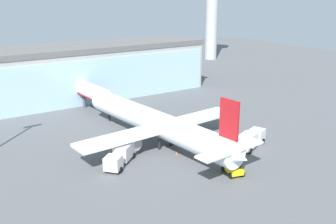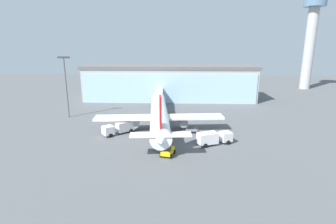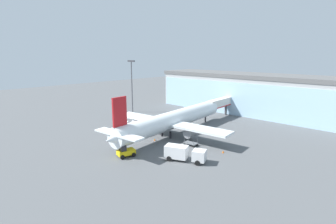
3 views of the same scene
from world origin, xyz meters
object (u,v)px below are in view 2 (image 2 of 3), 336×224
(fuel_truck, at_px, (213,138))
(baggage_cart, at_px, (192,131))
(apron_light_mast, at_px, (66,81))
(catering_truck, at_px, (120,127))
(control_tower, at_px, (311,32))
(safety_cone_wingtip, at_px, (222,131))
(jet_bridge, at_px, (159,94))
(safety_cone_nose, at_px, (158,135))
(airplane, at_px, (159,114))
(pushback_tug, at_px, (168,151))

(fuel_truck, xyz_separation_m, baggage_cart, (-4.18, 7.18, -0.97))
(apron_light_mast, height_order, catering_truck, apron_light_mast)
(control_tower, xyz_separation_m, safety_cone_wingtip, (-46.82, -64.80, -24.85))
(jet_bridge, distance_m, safety_cone_nose, 28.97)
(control_tower, relative_size, baggage_cart, 13.61)
(baggage_cart, xyz_separation_m, safety_cone_wingtip, (7.21, 0.96, -0.23))
(control_tower, distance_m, baggage_cart, 88.60)
(control_tower, bearing_deg, safety_cone_wingtip, -125.85)
(fuel_truck, relative_size, safety_cone_wingtip, 13.78)
(safety_cone_nose, bearing_deg, baggage_cart, 22.46)
(control_tower, distance_m, catering_truck, 100.35)
(control_tower, distance_m, fuel_truck, 91.46)
(jet_bridge, xyz_separation_m, catering_truck, (-6.73, -27.02, -2.76))
(catering_truck, relative_size, fuel_truck, 0.91)
(apron_light_mast, height_order, airplane, apron_light_mast)
(safety_cone_nose, xyz_separation_m, safety_cone_wingtip, (14.86, 4.12, 0.00))
(catering_truck, bearing_deg, safety_cone_wingtip, 144.34)
(safety_cone_wingtip, bearing_deg, fuel_truck, -110.42)
(pushback_tug, xyz_separation_m, safety_cone_nose, (-2.81, 10.05, -0.70))
(apron_light_mast, bearing_deg, airplane, -19.16)
(airplane, xyz_separation_m, safety_cone_wingtip, (15.00, -1.61, -3.30))
(apron_light_mast, xyz_separation_m, safety_cone_wingtip, (41.36, -10.77, -9.81))
(baggage_cart, relative_size, safety_cone_wingtip, 5.37)
(apron_light_mast, bearing_deg, fuel_truck, -26.26)
(airplane, distance_m, pushback_tug, 16.26)
(airplane, height_order, fuel_truck, airplane)
(safety_cone_nose, relative_size, safety_cone_wingtip, 1.00)
(jet_bridge, distance_m, safety_cone_wingtip, 30.08)
(jet_bridge, relative_size, apron_light_mast, 0.70)
(apron_light_mast, distance_m, baggage_cart, 37.35)
(safety_cone_wingtip, bearing_deg, apron_light_mast, 165.40)
(airplane, bearing_deg, safety_cone_nose, 175.29)
(control_tower, xyz_separation_m, baggage_cart, (-54.03, -65.76, -24.63))
(apron_light_mast, relative_size, safety_cone_wingtip, 30.47)
(baggage_cart, bearing_deg, apron_light_mast, -24.95)
(pushback_tug, bearing_deg, control_tower, -22.68)
(pushback_tug, bearing_deg, catering_truck, 59.10)
(fuel_truck, bearing_deg, baggage_cart, 97.38)
(jet_bridge, relative_size, pushback_tug, 3.31)
(safety_cone_nose, bearing_deg, jet_bridge, 94.29)
(jet_bridge, relative_size, catering_truck, 1.69)
(safety_cone_wingtip, bearing_deg, catering_truck, -173.94)
(control_tower, height_order, pushback_tug, control_tower)
(apron_light_mast, distance_m, airplane, 28.66)
(control_tower, relative_size, pushback_tug, 11.34)
(catering_truck, relative_size, safety_cone_wingtip, 12.57)
(jet_bridge, bearing_deg, airplane, -179.24)
(safety_cone_wingtip, bearing_deg, safety_cone_nose, -164.51)
(apron_light_mast, xyz_separation_m, baggage_cart, (34.15, -11.73, -9.58))
(baggage_cart, bearing_deg, jet_bridge, -74.95)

